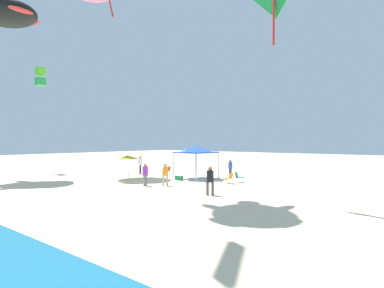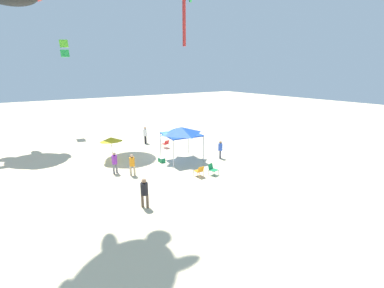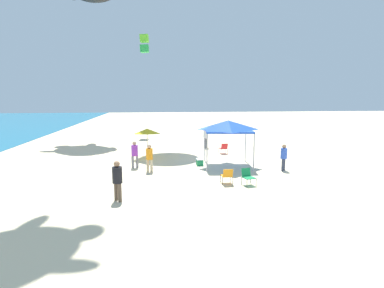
# 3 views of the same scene
# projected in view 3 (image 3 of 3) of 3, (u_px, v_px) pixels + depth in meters

# --- Properties ---
(ground) EXTENTS (120.00, 120.00, 0.10)m
(ground) POSITION_uv_depth(u_px,v_px,m) (214.00, 162.00, 20.54)
(ground) COLOR beige
(canopy_tent) EXTENTS (3.15, 3.10, 2.90)m
(canopy_tent) POSITION_uv_depth(u_px,v_px,m) (228.00, 126.00, 18.96)
(canopy_tent) COLOR #B7B7BC
(canopy_tent) RESTS_ON ground
(beach_umbrella) EXTENTS (1.85, 1.83, 2.18)m
(beach_umbrella) POSITION_uv_depth(u_px,v_px,m) (147.00, 131.00, 21.33)
(beach_umbrella) COLOR silver
(beach_umbrella) RESTS_ON ground
(folding_chair_facing_ocean) EXTENTS (0.63, 0.55, 0.82)m
(folding_chair_facing_ocean) POSITION_uv_depth(u_px,v_px,m) (227.00, 175.00, 15.32)
(folding_chair_facing_ocean) COLOR black
(folding_chair_facing_ocean) RESTS_ON ground
(folding_chair_right_of_tent) EXTENTS (0.69, 0.61, 0.82)m
(folding_chair_right_of_tent) POSITION_uv_depth(u_px,v_px,m) (224.00, 148.00, 23.25)
(folding_chair_right_of_tent) COLOR black
(folding_chair_right_of_tent) RESTS_ON ground
(folding_chair_left_of_tent) EXTENTS (0.73, 0.66, 0.82)m
(folding_chair_left_of_tent) POSITION_uv_depth(u_px,v_px,m) (248.00, 176.00, 15.19)
(folding_chair_left_of_tent) COLOR black
(folding_chair_left_of_tent) RESTS_ON ground
(cooler_box) EXTENTS (0.62, 0.42, 0.40)m
(cooler_box) POSITION_uv_depth(u_px,v_px,m) (200.00, 162.00, 19.57)
(cooler_box) COLOR #1E8C4C
(cooler_box) RESTS_ON ground
(person_kite_handler) EXTENTS (0.39, 0.39, 1.63)m
(person_kite_handler) POSITION_uv_depth(u_px,v_px,m) (149.00, 156.00, 17.69)
(person_kite_handler) COLOR #C6B28C
(person_kite_handler) RESTS_ON ground
(person_far_stroller) EXTENTS (0.39, 0.41, 1.66)m
(person_far_stroller) POSITION_uv_depth(u_px,v_px,m) (135.00, 152.00, 18.68)
(person_far_stroller) COLOR slate
(person_far_stroller) RESTS_ON ground
(person_beachcomber) EXTENTS (0.41, 0.41, 1.74)m
(person_beachcomber) POSITION_uv_depth(u_px,v_px,m) (117.00, 178.00, 12.78)
(person_beachcomber) COLOR brown
(person_beachcomber) RESTS_ON ground
(person_watching_sky) EXTENTS (0.38, 0.38, 1.58)m
(person_watching_sky) POSITION_uv_depth(u_px,v_px,m) (284.00, 155.00, 18.01)
(person_watching_sky) COLOR #33384C
(person_watching_sky) RESTS_ON ground
(person_by_tent) EXTENTS (0.43, 0.43, 1.81)m
(person_by_tent) POSITION_uv_depth(u_px,v_px,m) (206.00, 135.00, 25.77)
(person_by_tent) COLOR black
(person_by_tent) RESTS_ON ground
(kite_box_lime) EXTENTS (0.96, 1.00, 1.88)m
(kite_box_lime) POSITION_uv_depth(u_px,v_px,m) (144.00, 44.00, 33.02)
(kite_box_lime) COLOR #66D82D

